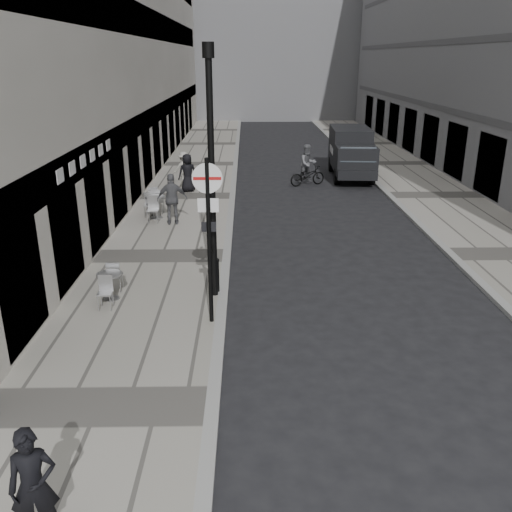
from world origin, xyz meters
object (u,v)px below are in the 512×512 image
at_px(walking_man, 33,486).
at_px(panel_van, 351,150).
at_px(sign_post, 209,221).
at_px(lamppost, 211,164).
at_px(cyclist, 308,170).

height_order(walking_man, panel_van, panel_van).
distance_m(sign_post, lamppost, 1.77).
relative_size(walking_man, panel_van, 0.30).
distance_m(walking_man, sign_post, 6.44).
xyz_separation_m(walking_man, cyclist, (5.59, 20.52, -0.15)).
distance_m(sign_post, cyclist, 15.14).
distance_m(walking_man, lamppost, 8.09).
bearing_deg(cyclist, panel_van, 15.61).
height_order(walking_man, sign_post, sign_post).
bearing_deg(lamppost, walking_man, -103.69).
bearing_deg(lamppost, sign_post, -90.00).
distance_m(lamppost, cyclist, 13.87).
height_order(lamppost, cyclist, lamppost).
relative_size(walking_man, cyclist, 0.81).
xyz_separation_m(walking_man, panel_van, (8.03, 22.49, 0.45)).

